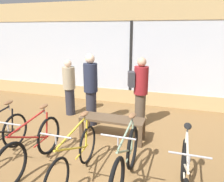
# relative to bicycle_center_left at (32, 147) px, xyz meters

# --- Properties ---
(ground_plane) EXTENTS (24.00, 24.00, 0.00)m
(ground_plane) POSITION_rel_bicycle_center_left_xyz_m (0.84, 0.42, -0.40)
(ground_plane) COLOR olive
(shop_back_wall) EXTENTS (12.00, 0.08, 3.20)m
(shop_back_wall) POSITION_rel_bicycle_center_left_xyz_m (0.84, 3.89, 1.24)
(shop_back_wall) COLOR tan
(shop_back_wall) RESTS_ON ground_plane
(bicycle_center_left) EXTENTS (0.46, 1.76, 1.05)m
(bicycle_center_left) POSITION_rel_bicycle_center_left_xyz_m (0.00, 0.00, 0.00)
(bicycle_center_left) COLOR black
(bicycle_center_left) RESTS_ON ground_plane
(bicycle_center) EXTENTS (0.46, 1.74, 1.02)m
(bicycle_center) POSITION_rel_bicycle_center_left_xyz_m (0.84, -0.06, -0.01)
(bicycle_center) COLOR black
(bicycle_center) RESTS_ON ground_plane
(bicycle_center_right) EXTENTS (0.46, 1.73, 1.06)m
(bicycle_center_right) POSITION_rel_bicycle_center_left_xyz_m (1.64, 0.05, 0.00)
(bicycle_center_right) COLOR black
(bicycle_center_right) RESTS_ON ground_plane
(bicycle_right) EXTENTS (0.46, 1.70, 1.02)m
(bicycle_right) POSITION_rel_bicycle_center_left_xyz_m (2.50, -0.03, -0.03)
(bicycle_right) COLOR black
(bicycle_right) RESTS_ON ground_plane
(display_bench) EXTENTS (1.40, 0.44, 0.49)m
(display_bench) POSITION_rel_bicycle_center_left_xyz_m (1.00, 1.42, 0.00)
(display_bench) COLOR brown
(display_bench) RESTS_ON ground_plane
(customer_near_rack) EXTENTS (0.55, 0.44, 1.72)m
(customer_near_rack) POSITION_rel_bicycle_center_left_xyz_m (1.44, 2.26, 0.53)
(customer_near_rack) COLOR brown
(customer_near_rack) RESTS_ON ground_plane
(customer_by_window) EXTENTS (0.43, 0.43, 1.79)m
(customer_by_window) POSITION_rel_bicycle_center_left_xyz_m (0.27, 1.98, 0.55)
(customer_by_window) COLOR #2D2D38
(customer_by_window) RESTS_ON ground_plane
(customer_mid_floor) EXTENTS (0.45, 0.45, 1.56)m
(customer_mid_floor) POSITION_rel_bicycle_center_left_xyz_m (-0.57, 2.44, 0.41)
(customer_mid_floor) COLOR #2D2D38
(customer_mid_floor) RESTS_ON ground_plane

